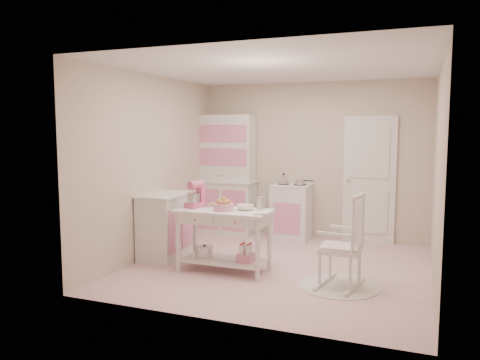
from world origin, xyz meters
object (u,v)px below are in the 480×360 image
(hutch, at_px, (226,174))
(base_cabinet, at_px, (166,226))
(stove, at_px, (291,212))
(stand_mixer, at_px, (195,195))
(bread_basket, at_px, (224,207))
(work_table, at_px, (224,240))
(rocking_chair, at_px, (340,240))

(hutch, bearing_deg, base_cabinet, -95.35)
(stove, relative_size, base_cabinet, 1.00)
(stand_mixer, bearing_deg, bread_basket, 9.14)
(base_cabinet, relative_size, work_table, 0.77)
(hutch, relative_size, work_table, 1.73)
(base_cabinet, bearing_deg, work_table, -14.92)
(rocking_chair, height_order, bread_basket, rocking_chair)
(stand_mixer, xyz_separation_m, bread_basket, (0.44, -0.07, -0.12))
(bread_basket, bearing_deg, stand_mixer, 170.96)
(base_cabinet, bearing_deg, rocking_chair, -7.96)
(stand_mixer, distance_m, bread_basket, 0.46)
(rocking_chair, distance_m, stand_mixer, 1.96)
(hutch, xyz_separation_m, base_cabinet, (-0.17, -1.80, -0.58))
(work_table, bearing_deg, bread_basket, -68.20)
(stand_mixer, bearing_deg, hutch, 120.01)
(hutch, distance_m, work_table, 2.33)
(hutch, relative_size, rocking_chair, 1.89)
(rocking_chair, relative_size, work_table, 0.92)
(rocking_chair, distance_m, work_table, 1.50)
(bread_basket, bearing_deg, work_table, 111.80)
(work_table, height_order, bread_basket, bread_basket)
(hutch, xyz_separation_m, bread_basket, (0.87, -2.12, -0.19))
(work_table, relative_size, stand_mixer, 3.53)
(stove, relative_size, work_table, 0.77)
(rocking_chair, xyz_separation_m, bread_basket, (-1.47, 0.03, 0.30))
(hutch, bearing_deg, work_table, -67.71)
(hutch, bearing_deg, bread_basket, -67.72)
(hutch, height_order, stove, hutch)
(work_table, bearing_deg, stand_mixer, 177.27)
(hutch, xyz_separation_m, work_table, (0.85, -2.07, -0.64))
(stove, height_order, stand_mixer, stand_mixer)
(rocking_chair, height_order, work_table, rocking_chair)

